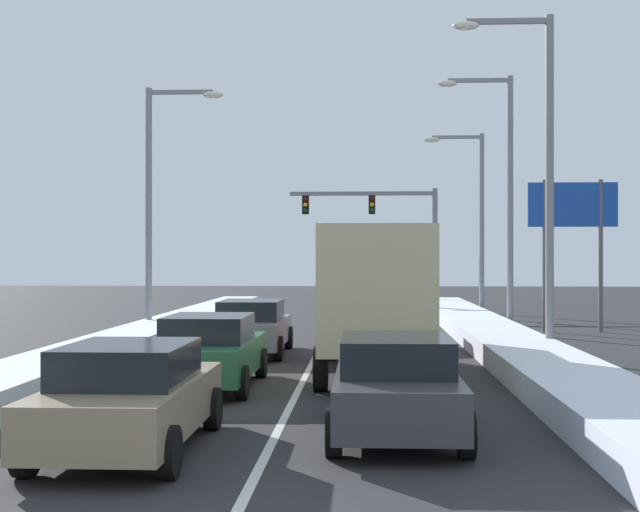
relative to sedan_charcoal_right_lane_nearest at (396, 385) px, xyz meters
name	(u,v)px	position (x,y,z in m)	size (l,w,h in m)	color
ground_plane	(310,367)	(-1.83, 8.17, -0.76)	(120.00, 120.00, 0.00)	#28282B
lane_stripe_between_right_lane_and_center_lane	(318,350)	(-1.83, 12.09, -0.76)	(0.14, 43.11, 0.01)	silver
snow_bank_right_shoulder	(503,342)	(3.47, 12.09, -0.48)	(2.04, 43.11, 0.56)	silver
snow_bank_left_shoulder	(138,339)	(-7.13, 12.09, -0.47)	(1.83, 43.11, 0.59)	silver
sedan_charcoal_right_lane_nearest	(396,385)	(0.00, 0.00, 0.00)	(2.00, 4.50, 1.51)	#38383D
box_truck_right_lane_second	(375,292)	(-0.24, 6.75, 1.14)	(2.53, 7.20, 3.36)	maroon
sedan_white_right_lane_third	(379,319)	(-0.04, 14.13, 0.00)	(2.00, 4.50, 1.51)	silver
sedan_tan_center_lane_nearest	(130,396)	(-3.75, -1.28, 0.00)	(2.00, 4.50, 1.51)	#937F60
sedan_green_center_lane_second	(210,351)	(-3.70, 4.70, 0.00)	(2.00, 4.50, 1.51)	#1E5633
sedan_gray_center_lane_third	(252,327)	(-3.62, 10.94, 0.00)	(2.00, 4.50, 1.51)	slate
traffic_light_gantry	(389,222)	(0.74, 31.67, 3.73)	(7.54, 0.47, 6.20)	slate
street_lamp_right_near	(537,156)	(4.07, 10.13, 4.62)	(2.66, 0.36, 9.11)	gray
street_lamp_right_mid	(501,181)	(4.31, 17.96, 4.62)	(2.66, 0.36, 9.11)	gray
street_lamp_right_far	(473,208)	(4.31, 25.80, 4.12)	(2.66, 0.36, 8.16)	gray
street_lamp_left_mid	(159,188)	(-7.46, 16.14, 4.27)	(2.66, 0.36, 8.45)	gray
roadside_sign_right	(573,221)	(7.00, 18.78, 3.25)	(3.20, 0.16, 5.50)	#59595B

